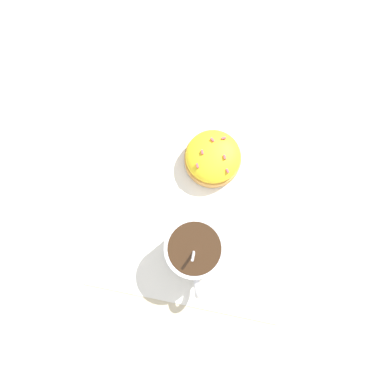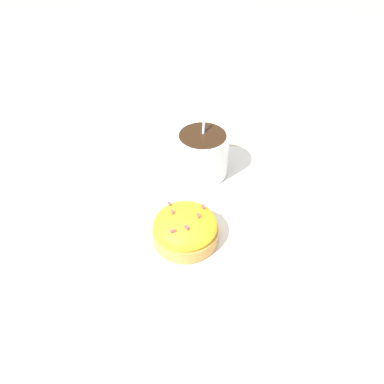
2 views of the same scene
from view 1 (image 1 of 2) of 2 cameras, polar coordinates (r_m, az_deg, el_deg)
ground_plane at (r=0.62m, az=1.01°, el=-1.95°), size 3.00×3.00×0.00m
paper_napkin at (r=0.61m, az=1.01°, el=-1.93°), size 0.34×0.33×0.00m
coffee_cup at (r=0.56m, az=0.03°, el=-8.87°), size 0.11×0.09×0.10m
frosted_pastry at (r=0.61m, az=2.97°, el=5.30°), size 0.09×0.09×0.05m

